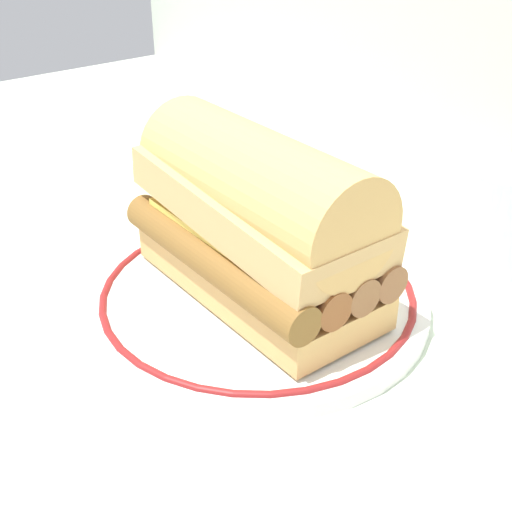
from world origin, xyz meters
name	(u,v)px	position (x,y,z in m)	size (l,w,h in m)	color
ground_plane	(266,311)	(0.00, 0.00, 0.00)	(1.50, 1.50, 0.00)	beige
plate	(256,297)	(-0.01, 0.00, 0.01)	(0.27, 0.27, 0.01)	white
sausage_sandwich	(256,217)	(-0.01, 0.00, 0.08)	(0.21, 0.11, 0.13)	tan
drinking_glass	(503,224)	(0.06, 0.20, 0.04)	(0.07, 0.07, 0.09)	silver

